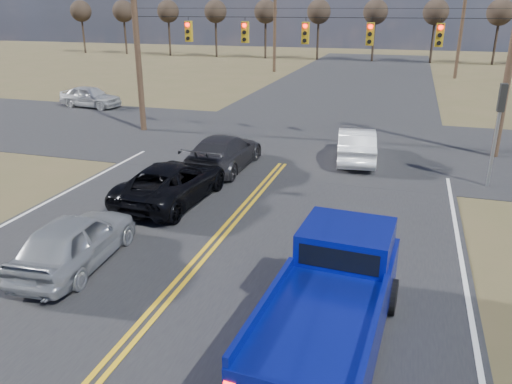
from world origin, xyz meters
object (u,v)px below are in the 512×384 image
(black_suv, at_px, (173,182))
(dgrey_car_queue, at_px, (224,152))
(white_car_queue, at_px, (356,145))
(pickup_truck, at_px, (332,302))
(cross_car_west, at_px, (90,97))
(silver_suv, at_px, (75,240))

(black_suv, xyz_separation_m, dgrey_car_queue, (0.43, 4.00, 0.03))
(white_car_queue, bearing_deg, dgrey_car_queue, 21.70)
(pickup_truck, xyz_separation_m, cross_car_west, (-19.74, 20.80, -0.30))
(silver_suv, distance_m, cross_car_west, 23.22)
(white_car_queue, xyz_separation_m, dgrey_car_queue, (-5.17, -2.87, -0.01))
(dgrey_car_queue, bearing_deg, white_car_queue, -149.92)
(white_car_queue, relative_size, cross_car_west, 1.06)
(cross_car_west, bearing_deg, silver_suv, -141.62)
(silver_suv, xyz_separation_m, cross_car_west, (-12.79, 19.38, 0.01))
(black_suv, distance_m, white_car_queue, 8.86)
(pickup_truck, distance_m, dgrey_car_queue, 12.12)
(silver_suv, height_order, white_car_queue, white_car_queue)
(silver_suv, bearing_deg, pickup_truck, 164.21)
(black_suv, height_order, dgrey_car_queue, dgrey_car_queue)
(pickup_truck, relative_size, cross_car_west, 1.35)
(pickup_truck, height_order, black_suv, pickup_truck)
(silver_suv, bearing_deg, white_car_queue, -120.93)
(silver_suv, xyz_separation_m, black_suv, (0.37, 5.01, -0.02))
(cross_car_west, bearing_deg, pickup_truck, -131.53)
(black_suv, bearing_deg, pickup_truck, 139.41)
(pickup_truck, xyz_separation_m, white_car_queue, (-0.99, 13.30, -0.28))
(black_suv, distance_m, cross_car_west, 19.48)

